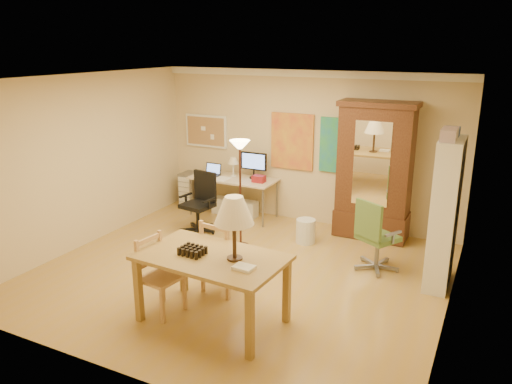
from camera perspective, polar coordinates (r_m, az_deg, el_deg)
The scene contains 16 objects.
floor at distance 7.18m, azimuth -1.85°, elevation -9.24°, with size 5.50×5.50×0.00m, color #AE863D.
crown_molding at distance 8.71m, azimuth 5.85°, elevation 13.33°, with size 5.50×0.08×0.12m, color white.
corkboard at distance 9.76m, azimuth -5.73°, elevation 6.95°, with size 0.90×0.04×0.62m, color #9B8049.
art_panel_left at distance 8.96m, azimuth 4.15°, elevation 5.79°, with size 0.80×0.04×1.00m, color gold.
art_panel_right at distance 8.67m, azimuth 9.68°, elevation 5.22°, with size 0.75×0.04×0.95m, color teal.
dining_table at distance 5.60m, azimuth -4.20°, elevation -5.95°, with size 1.71×1.09×1.56m.
ladder_chair_back at distance 6.51m, azimuth -3.92°, elevation -7.58°, with size 0.50×0.48×1.00m.
ladder_chair_left at distance 6.15m, azimuth -10.96°, elevation -9.58°, with size 0.48×0.49×0.95m.
torchiere_lamp at distance 7.62m, azimuth -1.84°, elevation 3.40°, with size 0.31×0.31×1.73m.
computer_desk at distance 9.34m, azimuth -2.34°, elevation -0.06°, with size 1.62×0.71×1.22m.
office_chair_black at distance 8.65m, azimuth -6.51°, elevation -2.74°, with size 0.64×0.64×1.04m.
office_chair_green at distance 7.37m, azimuth 13.46°, elevation -6.60°, with size 0.65×0.66×1.05m.
drawer_cart at distance 10.01m, azimuth -7.49°, elevation 0.30°, with size 0.34×0.41×0.68m.
armoire at distance 8.39m, azimuth 13.34°, elevation 1.37°, with size 1.23×0.58×2.26m.
bookshelf at distance 6.95m, azimuth 20.74°, elevation -2.42°, with size 0.30×0.80×1.99m.
wastebin at distance 8.18m, azimuth 5.70°, elevation -4.46°, with size 0.32×0.32×0.40m, color silver.
Camera 1 is at (3.07, -5.68, 3.14)m, focal length 35.00 mm.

